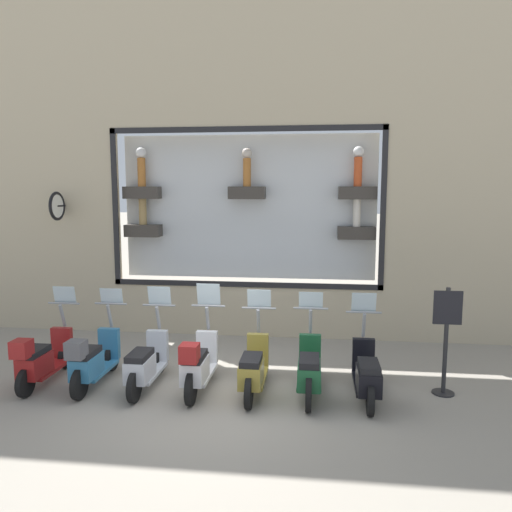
{
  "coord_description": "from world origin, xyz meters",
  "views": [
    {
      "loc": [
        -7.56,
        -1.57,
        3.36
      ],
      "look_at": [
        1.66,
        -0.46,
        2.09
      ],
      "focal_mm": 35.0,
      "sensor_mm": 36.0,
      "label": 1
    }
  ],
  "objects_px": {
    "scooter_white_3": "(198,364)",
    "shop_sign_post": "(446,337)",
    "scooter_black_0": "(367,374)",
    "scooter_silver_4": "(146,364)",
    "scooter_green_1": "(309,370)",
    "scooter_olive_2": "(253,369)",
    "scooter_teal_5": "(92,360)",
    "scooter_red_6": "(41,359)"
  },
  "relations": [
    {
      "from": "scooter_white_3",
      "to": "shop_sign_post",
      "type": "relative_size",
      "value": 1.01
    },
    {
      "from": "scooter_black_0",
      "to": "scooter_white_3",
      "type": "bearing_deg",
      "value": 91.05
    },
    {
      "from": "scooter_black_0",
      "to": "scooter_silver_4",
      "type": "bearing_deg",
      "value": 89.94
    },
    {
      "from": "scooter_green_1",
      "to": "scooter_silver_4",
      "type": "xyz_separation_m",
      "value": [
        -0.0,
        2.74,
        -0.01
      ]
    },
    {
      "from": "scooter_green_1",
      "to": "shop_sign_post",
      "type": "xyz_separation_m",
      "value": [
        0.37,
        -2.2,
        0.52
      ]
    },
    {
      "from": "scooter_green_1",
      "to": "scooter_black_0",
      "type": "bearing_deg",
      "value": -90.41
    },
    {
      "from": "scooter_olive_2",
      "to": "scooter_silver_4",
      "type": "bearing_deg",
      "value": 89.99
    },
    {
      "from": "scooter_white_3",
      "to": "scooter_teal_5",
      "type": "relative_size",
      "value": 1.0
    },
    {
      "from": "scooter_green_1",
      "to": "scooter_white_3",
      "type": "xyz_separation_m",
      "value": [
        -0.06,
        1.82,
        0.04
      ]
    },
    {
      "from": "scooter_white_3",
      "to": "scooter_silver_4",
      "type": "xyz_separation_m",
      "value": [
        0.05,
        0.91,
        -0.05
      ]
    },
    {
      "from": "shop_sign_post",
      "to": "scooter_teal_5",
      "type": "bearing_deg",
      "value": 94.25
    },
    {
      "from": "scooter_olive_2",
      "to": "scooter_white_3",
      "type": "relative_size",
      "value": 1.0
    },
    {
      "from": "scooter_white_3",
      "to": "shop_sign_post",
      "type": "bearing_deg",
      "value": -83.94
    },
    {
      "from": "scooter_silver_4",
      "to": "scooter_black_0",
      "type": "bearing_deg",
      "value": -90.06
    },
    {
      "from": "scooter_white_3",
      "to": "scooter_silver_4",
      "type": "distance_m",
      "value": 0.92
    },
    {
      "from": "scooter_green_1",
      "to": "scooter_silver_4",
      "type": "bearing_deg",
      "value": 90.06
    },
    {
      "from": "scooter_white_3",
      "to": "scooter_silver_4",
      "type": "height_order",
      "value": "scooter_white_3"
    },
    {
      "from": "scooter_black_0",
      "to": "scooter_green_1",
      "type": "xyz_separation_m",
      "value": [
        0.01,
        0.91,
        0.03
      ]
    },
    {
      "from": "scooter_olive_2",
      "to": "scooter_teal_5",
      "type": "height_order",
      "value": "scooter_olive_2"
    },
    {
      "from": "scooter_green_1",
      "to": "scooter_red_6",
      "type": "relative_size",
      "value": 1.01
    },
    {
      "from": "scooter_black_0",
      "to": "shop_sign_post",
      "type": "bearing_deg",
      "value": -73.64
    },
    {
      "from": "shop_sign_post",
      "to": "scooter_silver_4",
      "type": "bearing_deg",
      "value": 94.32
    },
    {
      "from": "scooter_teal_5",
      "to": "shop_sign_post",
      "type": "xyz_separation_m",
      "value": [
        0.43,
        -5.84,
        0.49
      ]
    },
    {
      "from": "scooter_silver_4",
      "to": "scooter_teal_5",
      "type": "height_order",
      "value": "scooter_silver_4"
    },
    {
      "from": "scooter_silver_4",
      "to": "shop_sign_post",
      "type": "relative_size",
      "value": 1.01
    },
    {
      "from": "scooter_black_0",
      "to": "scooter_silver_4",
      "type": "distance_m",
      "value": 3.65
    },
    {
      "from": "scooter_white_3",
      "to": "scooter_teal_5",
      "type": "distance_m",
      "value": 1.82
    },
    {
      "from": "scooter_green_1",
      "to": "scooter_red_6",
      "type": "bearing_deg",
      "value": 90.88
    },
    {
      "from": "scooter_silver_4",
      "to": "shop_sign_post",
      "type": "height_order",
      "value": "shop_sign_post"
    },
    {
      "from": "shop_sign_post",
      "to": "scooter_black_0",
      "type": "bearing_deg",
      "value": 106.36
    },
    {
      "from": "scooter_green_1",
      "to": "scooter_olive_2",
      "type": "height_order",
      "value": "scooter_olive_2"
    },
    {
      "from": "scooter_green_1",
      "to": "scooter_olive_2",
      "type": "bearing_deg",
      "value": 90.19
    },
    {
      "from": "scooter_black_0",
      "to": "scooter_red_6",
      "type": "distance_m",
      "value": 5.47
    },
    {
      "from": "scooter_green_1",
      "to": "scooter_silver_4",
      "type": "relative_size",
      "value": 1.01
    },
    {
      "from": "scooter_black_0",
      "to": "scooter_green_1",
      "type": "relative_size",
      "value": 0.99
    },
    {
      "from": "scooter_white_3",
      "to": "scooter_silver_4",
      "type": "relative_size",
      "value": 1.0
    },
    {
      "from": "scooter_silver_4",
      "to": "scooter_red_6",
      "type": "distance_m",
      "value": 1.83
    },
    {
      "from": "scooter_olive_2",
      "to": "scooter_red_6",
      "type": "bearing_deg",
      "value": 91.05
    },
    {
      "from": "scooter_white_3",
      "to": "scooter_green_1",
      "type": "bearing_deg",
      "value": -88.22
    },
    {
      "from": "scooter_silver_4",
      "to": "shop_sign_post",
      "type": "xyz_separation_m",
      "value": [
        0.37,
        -4.93,
        0.54
      ]
    },
    {
      "from": "scooter_white_3",
      "to": "scooter_silver_4",
      "type": "bearing_deg",
      "value": 86.6
    },
    {
      "from": "scooter_white_3",
      "to": "scooter_olive_2",
      "type": "bearing_deg",
      "value": -86.63
    }
  ]
}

